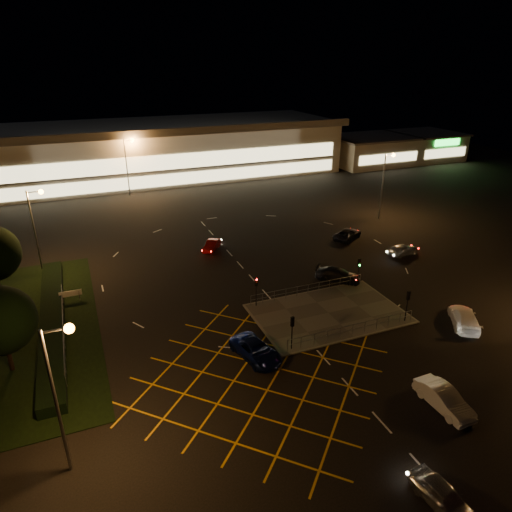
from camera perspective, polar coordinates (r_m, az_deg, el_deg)
name	(u,v)px	position (r m, az deg, el deg)	size (l,w,h in m)	color
ground	(301,308)	(46.21, 5.60, -6.51)	(180.00, 180.00, 0.00)	black
pedestrian_island	(328,313)	(45.58, 9.01, -7.09)	(14.00, 9.00, 0.12)	#4C4944
hedge	(52,321)	(47.07, -24.13, -7.38)	(2.00, 26.00, 1.00)	black
supermarket	(166,149)	(100.52, -11.17, 13.02)	(72.00, 26.50, 10.50)	beige
retail_unit_a	(370,150)	(112.16, 14.08, 12.74)	(18.80, 14.80, 6.35)	beige
retail_unit_b	(425,145)	(122.15, 20.36, 12.85)	(14.80, 14.80, 6.35)	beige
streetlight_sw	(60,381)	(28.53, -23.29, -14.13)	(1.78, 0.56, 10.03)	slate
streetlight_nw	(37,221)	(55.79, -25.71, 3.99)	(1.78, 0.56, 10.03)	slate
streetlight_ne	(386,177)	(72.21, 15.91, 9.50)	(1.78, 0.56, 10.03)	slate
streetlight_far_left	(128,159)	(85.28, -15.66, 11.60)	(1.78, 0.56, 10.03)	slate
streetlight_far_right	(321,142)	(99.90, 8.13, 13.88)	(1.78, 0.56, 10.03)	slate
signal_sw	(292,326)	(38.85, 4.55, -8.74)	(0.28, 0.30, 3.15)	black
signal_se	(408,300)	(44.92, 18.44, -5.21)	(0.28, 0.30, 3.15)	black
signal_nw	(256,286)	(45.14, 0.02, -3.73)	(0.28, 0.30, 3.15)	black
signal_ne	(359,266)	(50.46, 12.74, -1.27)	(0.28, 0.30, 3.15)	black
tree_e	(0,321)	(40.25, -29.36, -7.05)	(5.40, 5.40, 7.35)	black
car_near_silver	(443,496)	(30.50, 22.36, -26.03)	(1.66, 4.14, 1.41)	silver
car_queue_white	(444,399)	(36.59, 22.44, -16.15)	(1.65, 4.73, 1.56)	silver
car_left_blue	(256,350)	(38.74, -0.04, -11.69)	(2.41, 5.22, 1.45)	#0E1B55
car_far_dkgrey	(338,275)	(51.88, 10.19, -2.33)	(2.05, 5.03, 1.46)	black
car_right_silver	(403,250)	(60.59, 17.88, 0.76)	(1.74, 4.32, 1.47)	#AEB1B5
car_circ_red	(212,245)	(59.52, -5.53, 1.33)	(1.34, 3.83, 1.26)	maroon
car_east_grey	(348,234)	(64.13, 11.37, 2.71)	(2.35, 5.10, 1.42)	black
car_approach_white	(464,318)	(47.12, 24.59, -7.05)	(2.17, 5.33, 1.55)	white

